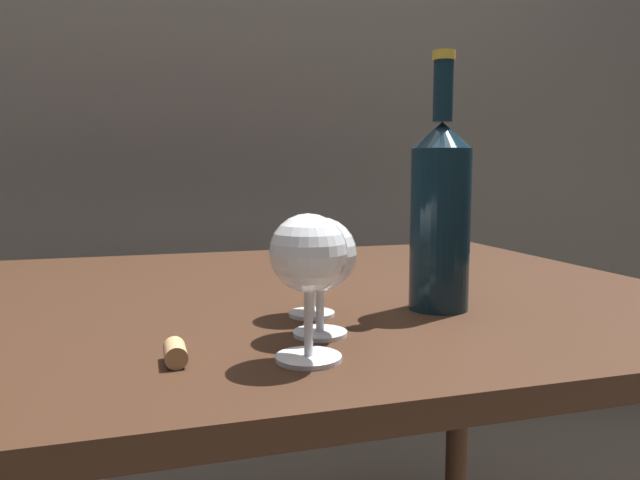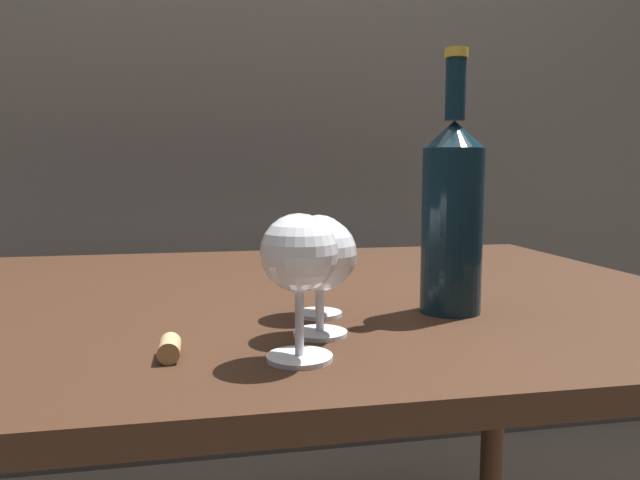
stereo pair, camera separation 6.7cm
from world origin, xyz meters
The scene contains 7 objects.
back_wall centered at (0.00, 0.91, 1.30)m, with size 5.00×0.08×2.60m, color #59544F.
dining_table centered at (0.00, 0.00, 0.63)m, with size 1.36×0.94×0.70m.
wine_glass_cabernet centered at (0.01, -0.34, 0.81)m, with size 0.08×0.08×0.15m.
wine_glass_amber centered at (0.05, -0.26, 0.80)m, with size 0.08×0.08×0.14m.
wine_glass_pinot centered at (0.07, -0.17, 0.79)m, with size 0.08×0.08×0.13m.
wine_bottle centered at (0.24, -0.18, 0.84)m, with size 0.08×0.08×0.34m.
cork centered at (-0.12, -0.32, 0.72)m, with size 0.02×0.02×0.04m, color tan.
Camera 1 is at (-0.14, -0.90, 0.89)m, focal length 33.61 mm.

